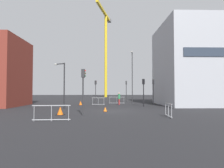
% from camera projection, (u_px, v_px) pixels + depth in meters
% --- Properties ---
extents(ground, '(160.00, 160.00, 0.00)m').
position_uv_depth(ground, '(114.00, 111.00, 19.65)').
color(ground, black).
extents(office_block, '(13.62, 11.07, 11.75)m').
position_uv_depth(office_block, '(207.00, 65.00, 28.40)').
color(office_block, '#A8AAB2').
rests_on(office_block, ground).
extents(construction_crane, '(4.81, 16.32, 28.18)m').
position_uv_depth(construction_crane, '(106.00, 43.00, 64.23)').
color(construction_crane, yellow).
rests_on(construction_crane, ground).
extents(streetlamp_tall, '(0.56, 1.68, 8.59)m').
position_uv_depth(streetlamp_tall, '(132.00, 74.00, 32.62)').
color(streetlamp_tall, '#2D2D30').
rests_on(streetlamp_tall, ground).
extents(streetlamp_short, '(1.37, 0.72, 5.26)m').
position_uv_depth(streetlamp_short, '(63.00, 81.00, 21.97)').
color(streetlamp_short, '#232326').
rests_on(streetlamp_short, ground).
extents(traffic_light_far, '(0.39, 0.35, 3.89)m').
position_uv_depth(traffic_light_far, '(96.00, 88.00, 34.20)').
color(traffic_light_far, '#2D2D30').
rests_on(traffic_light_far, ground).
extents(traffic_light_corner, '(0.36, 0.37, 3.61)m').
position_uv_depth(traffic_light_corner, '(144.00, 88.00, 25.19)').
color(traffic_light_corner, black).
rests_on(traffic_light_corner, ground).
extents(traffic_light_verge, '(0.38, 0.26, 3.85)m').
position_uv_depth(traffic_light_verge, '(83.00, 84.00, 15.94)').
color(traffic_light_verge, '#2D2D30').
rests_on(traffic_light_verge, ground).
extents(traffic_light_near, '(0.25, 0.37, 3.89)m').
position_uv_depth(traffic_light_near, '(126.00, 88.00, 35.34)').
color(traffic_light_near, '#2D2D30').
rests_on(traffic_light_near, ground).
extents(traffic_light_median, '(0.28, 0.39, 3.69)m').
position_uv_depth(traffic_light_median, '(153.00, 88.00, 27.58)').
color(traffic_light_median, black).
rests_on(traffic_light_median, ground).
extents(pedestrian_walking, '(0.34, 0.34, 1.80)m').
position_uv_depth(pedestrian_walking, '(119.00, 98.00, 28.47)').
color(pedestrian_walking, red).
rests_on(pedestrian_walking, ground).
extents(safety_barrier_front, '(1.83, 0.16, 1.08)m').
position_uv_depth(safety_barrier_front, '(98.00, 101.00, 27.75)').
color(safety_barrier_front, gray).
rests_on(safety_barrier_front, ground).
extents(safety_barrier_mid_span, '(2.55, 0.18, 1.08)m').
position_uv_depth(safety_barrier_mid_span, '(51.00, 113.00, 12.99)').
color(safety_barrier_mid_span, '#9EA0A5').
rests_on(safety_barrier_mid_span, ground).
extents(safety_barrier_rear, '(0.15, 1.88, 1.08)m').
position_uv_depth(safety_barrier_rear, '(168.00, 110.00, 14.88)').
color(safety_barrier_rear, '#B2B5BA').
rests_on(safety_barrier_rear, ground).
extents(safety_barrier_right_run, '(2.54, 0.40, 1.08)m').
position_uv_depth(safety_barrier_right_run, '(117.00, 100.00, 30.97)').
color(safety_barrier_right_run, gray).
rests_on(safety_barrier_right_run, ground).
extents(traffic_cone_striped, '(0.47, 0.47, 0.47)m').
position_uv_depth(traffic_cone_striped, '(105.00, 109.00, 18.94)').
color(traffic_cone_striped, black).
rests_on(traffic_cone_striped, ground).
extents(traffic_cone_by_barrier, '(0.69, 0.69, 0.70)m').
position_uv_depth(traffic_cone_by_barrier, '(60.00, 111.00, 16.32)').
color(traffic_cone_by_barrier, black).
rests_on(traffic_cone_by_barrier, ground).
extents(traffic_cone_on_verge, '(0.60, 0.60, 0.61)m').
position_uv_depth(traffic_cone_on_verge, '(81.00, 103.00, 27.57)').
color(traffic_cone_on_verge, black).
rests_on(traffic_cone_on_verge, ground).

